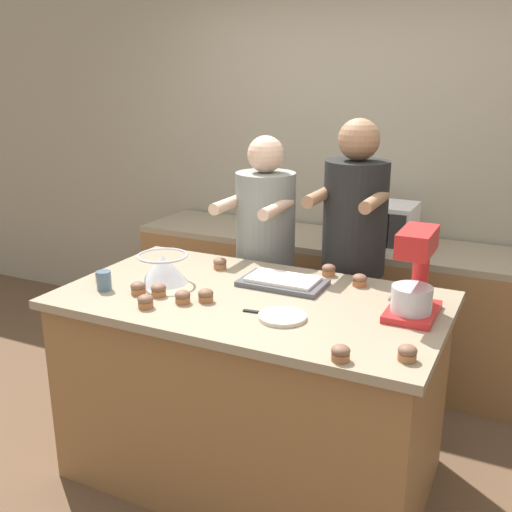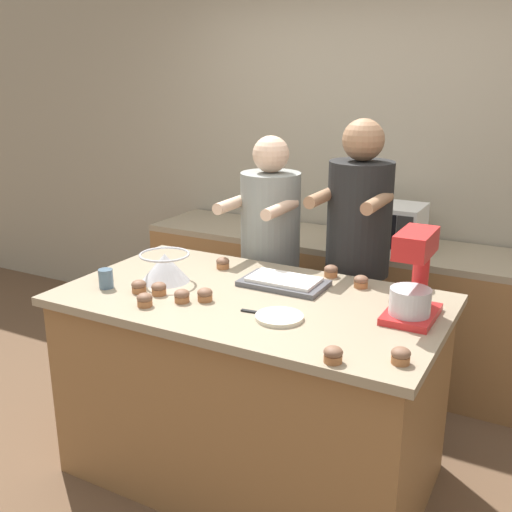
# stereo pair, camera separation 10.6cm
# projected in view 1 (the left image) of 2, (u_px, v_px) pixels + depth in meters

# --- Properties ---
(ground_plane) EXTENTS (16.00, 16.00, 0.00)m
(ground_plane) POSITION_uv_depth(u_px,v_px,m) (252.00, 470.00, 3.03)
(ground_plane) COLOR brown
(back_wall) EXTENTS (10.00, 0.06, 2.70)m
(back_wall) POSITION_uv_depth(u_px,v_px,m) (361.00, 161.00, 4.08)
(back_wall) COLOR gray
(back_wall) RESTS_ON ground_plane
(island_counter) EXTENTS (1.76, 0.99, 0.94)m
(island_counter) POSITION_uv_depth(u_px,v_px,m) (252.00, 387.00, 2.89)
(island_counter) COLOR olive
(island_counter) RESTS_ON ground_plane
(back_counter) EXTENTS (2.80, 0.60, 0.88)m
(back_counter) POSITION_uv_depth(u_px,v_px,m) (339.00, 302.00, 4.04)
(back_counter) COLOR olive
(back_counter) RESTS_ON ground_plane
(person_left) EXTENTS (0.35, 0.51, 1.60)m
(person_left) POSITION_uv_depth(u_px,v_px,m) (265.00, 267.00, 3.51)
(person_left) COLOR brown
(person_left) RESTS_ON ground_plane
(person_right) EXTENTS (0.35, 0.51, 1.71)m
(person_right) POSITION_uv_depth(u_px,v_px,m) (352.00, 269.00, 3.27)
(person_right) COLOR #33384C
(person_right) RESTS_ON ground_plane
(stand_mixer) EXTENTS (0.20, 0.30, 0.38)m
(stand_mixer) POSITION_uv_depth(u_px,v_px,m) (415.00, 278.00, 2.49)
(stand_mixer) COLOR red
(stand_mixer) RESTS_ON island_counter
(mixing_bowl) EXTENTS (0.25, 0.25, 0.14)m
(mixing_bowl) POSITION_uv_depth(u_px,v_px,m) (163.00, 267.00, 2.92)
(mixing_bowl) COLOR #BCBCC1
(mixing_bowl) RESTS_ON island_counter
(baking_tray) EXTENTS (0.41, 0.24, 0.04)m
(baking_tray) POSITION_uv_depth(u_px,v_px,m) (283.00, 282.00, 2.89)
(baking_tray) COLOR #4C4C51
(baking_tray) RESTS_ON island_counter
(microwave_oven) EXTENTS (0.47, 0.33, 0.27)m
(microwave_oven) POSITION_uv_depth(u_px,v_px,m) (377.00, 223.00, 3.78)
(microwave_oven) COLOR silver
(microwave_oven) RESTS_ON back_counter
(drinking_glass) EXTENTS (0.07, 0.07, 0.09)m
(drinking_glass) POSITION_uv_depth(u_px,v_px,m) (104.00, 281.00, 2.82)
(drinking_glass) COLOR slate
(drinking_glass) RESTS_ON island_counter
(small_plate) EXTENTS (0.20, 0.20, 0.02)m
(small_plate) POSITION_uv_depth(u_px,v_px,m) (282.00, 317.00, 2.50)
(small_plate) COLOR beige
(small_plate) RESTS_ON island_counter
(knife) EXTENTS (0.22, 0.04, 0.01)m
(knife) POSITION_uv_depth(u_px,v_px,m) (264.00, 313.00, 2.55)
(knife) COLOR #BCBCC1
(knife) RESTS_ON island_counter
(cupcake_0) EXTENTS (0.07, 0.07, 0.06)m
(cupcake_0) POSITION_uv_depth(u_px,v_px,m) (183.00, 297.00, 2.66)
(cupcake_0) COLOR #9E6038
(cupcake_0) RESTS_ON island_counter
(cupcake_1) EXTENTS (0.07, 0.07, 0.06)m
(cupcake_1) POSITION_uv_depth(u_px,v_px,m) (206.00, 295.00, 2.68)
(cupcake_1) COLOR #9E6038
(cupcake_1) RESTS_ON island_counter
(cupcake_2) EXTENTS (0.07, 0.07, 0.06)m
(cupcake_2) POSITION_uv_depth(u_px,v_px,m) (159.00, 290.00, 2.75)
(cupcake_2) COLOR #9E6038
(cupcake_2) RESTS_ON island_counter
(cupcake_3) EXTENTS (0.07, 0.07, 0.06)m
(cupcake_3) POSITION_uv_depth(u_px,v_px,m) (146.00, 301.00, 2.61)
(cupcake_3) COLOR #9E6038
(cupcake_3) RESTS_ON island_counter
(cupcake_4) EXTENTS (0.07, 0.07, 0.06)m
(cupcake_4) POSITION_uv_depth(u_px,v_px,m) (407.00, 353.00, 2.13)
(cupcake_4) COLOR #9E6038
(cupcake_4) RESTS_ON island_counter
(cupcake_5) EXTENTS (0.07, 0.07, 0.06)m
(cupcake_5) POSITION_uv_depth(u_px,v_px,m) (102.00, 276.00, 2.94)
(cupcake_5) COLOR #9E6038
(cupcake_5) RESTS_ON island_counter
(cupcake_6) EXTENTS (0.07, 0.07, 0.06)m
(cupcake_6) POSITION_uv_depth(u_px,v_px,m) (138.00, 288.00, 2.77)
(cupcake_6) COLOR #9E6038
(cupcake_6) RESTS_ON island_counter
(cupcake_7) EXTENTS (0.07, 0.07, 0.06)m
(cupcake_7) POSITION_uv_depth(u_px,v_px,m) (329.00, 270.00, 3.03)
(cupcake_7) COLOR #9E6038
(cupcake_7) RESTS_ON island_counter
(cupcake_8) EXTENTS (0.07, 0.07, 0.06)m
(cupcake_8) POSITION_uv_depth(u_px,v_px,m) (220.00, 263.00, 3.13)
(cupcake_8) COLOR #9E6038
(cupcake_8) RESTS_ON island_counter
(cupcake_9) EXTENTS (0.07, 0.07, 0.06)m
(cupcake_9) POSITION_uv_depth(u_px,v_px,m) (341.00, 353.00, 2.13)
(cupcake_9) COLOR #9E6038
(cupcake_9) RESTS_ON island_counter
(cupcake_10) EXTENTS (0.07, 0.07, 0.06)m
(cupcake_10) POSITION_uv_depth(u_px,v_px,m) (360.00, 280.00, 2.88)
(cupcake_10) COLOR #9E6038
(cupcake_10) RESTS_ON island_counter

